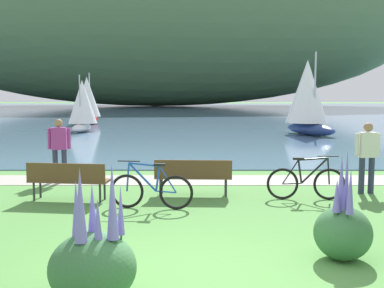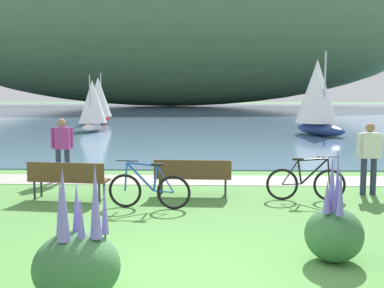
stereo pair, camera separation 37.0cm
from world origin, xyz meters
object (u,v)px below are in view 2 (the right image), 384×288
at_px(sailboat_toward_hillside, 92,105).
at_px(park_bench_further_along, 68,177).
at_px(person_at_shoreline, 62,145).
at_px(sailboat_nearest_to_shore, 99,100).
at_px(park_bench_near_camera, 193,174).
at_px(sailboat_mid_bay, 317,96).
at_px(bicycle_beside_path, 149,190).
at_px(bicycle_leaning_near_bench, 306,183).
at_px(person_on_the_grass, 369,154).

bearing_deg(sailboat_toward_hillside, park_bench_further_along, -78.32).
bearing_deg(person_at_shoreline, sailboat_nearest_to_shore, 100.26).
xyz_separation_m(park_bench_near_camera, sailboat_toward_hillside, (-6.57, 17.68, 1.10)).
bearing_deg(sailboat_mid_bay, bicycle_beside_path, -113.28).
distance_m(park_bench_near_camera, sailboat_mid_bay, 16.87).
bearing_deg(person_at_shoreline, bicycle_leaning_near_bench, -19.59).
bearing_deg(person_at_shoreline, person_on_the_grass, -11.07).
distance_m(park_bench_further_along, bicycle_beside_path, 2.06).
bearing_deg(sailboat_mid_bay, person_on_the_grass, -98.08).
bearing_deg(person_at_shoreline, sailboat_toward_hillside, 100.53).
height_order(bicycle_leaning_near_bench, person_at_shoreline, person_at_shoreline).
relative_size(park_bench_further_along, sailboat_nearest_to_shore, 0.49).
relative_size(park_bench_further_along, bicycle_beside_path, 1.05).
height_order(bicycle_beside_path, sailboat_mid_bay, sailboat_mid_bay).
bearing_deg(park_bench_further_along, sailboat_toward_hillside, 101.68).
bearing_deg(bicycle_beside_path, person_on_the_grass, 16.87).
xyz_separation_m(park_bench_further_along, sailboat_toward_hillside, (-3.76, 18.18, 1.10)).
distance_m(bicycle_beside_path, person_at_shoreline, 4.14).
distance_m(park_bench_near_camera, bicycle_leaning_near_bench, 2.59).
relative_size(person_at_shoreline, sailboat_toward_hillside, 0.51).
distance_m(park_bench_further_along, person_at_shoreline, 2.51).
distance_m(bicycle_beside_path, sailboat_nearest_to_shore, 26.39).
bearing_deg(person_on_the_grass, park_bench_near_camera, -175.79).
bearing_deg(bicycle_beside_path, bicycle_leaning_near_bench, 13.96).
relative_size(bicycle_beside_path, person_on_the_grass, 1.03).
xyz_separation_m(person_on_the_grass, sailboat_mid_bay, (2.16, 15.24, 1.19)).
bearing_deg(bicycle_leaning_near_bench, person_at_shoreline, 160.41).
distance_m(park_bench_further_along, person_on_the_grass, 7.04).
relative_size(bicycle_beside_path, sailboat_mid_bay, 0.39).
height_order(person_on_the_grass, sailboat_nearest_to_shore, sailboat_nearest_to_shore).
xyz_separation_m(park_bench_near_camera, person_on_the_grass, (4.17, 0.31, 0.46)).
bearing_deg(person_on_the_grass, sailboat_mid_bay, 81.92).
bearing_deg(park_bench_further_along, person_at_shoreline, 109.25).
distance_m(bicycle_beside_path, sailboat_mid_bay, 18.34).
xyz_separation_m(sailboat_nearest_to_shore, sailboat_mid_bay, (14.01, -8.69, 0.35)).
relative_size(park_bench_near_camera, park_bench_further_along, 0.98).
height_order(park_bench_near_camera, park_bench_further_along, same).
height_order(park_bench_near_camera, sailboat_mid_bay, sailboat_mid_bay).
bearing_deg(sailboat_nearest_to_shore, person_at_shoreline, -79.74).
relative_size(person_at_shoreline, sailboat_mid_bay, 0.38).
bearing_deg(sailboat_mid_bay, park_bench_further_along, -119.65).
height_order(park_bench_further_along, person_at_shoreline, person_at_shoreline).
height_order(park_bench_further_along, sailboat_nearest_to_shore, sailboat_nearest_to_shore).
height_order(bicycle_leaning_near_bench, sailboat_toward_hillside, sailboat_toward_hillside).
bearing_deg(sailboat_nearest_to_shore, bicycle_leaning_near_bench, -67.41).
bearing_deg(person_at_shoreline, park_bench_near_camera, -26.81).
xyz_separation_m(sailboat_nearest_to_shore, sailboat_toward_hillside, (1.11, -6.57, -0.19)).
distance_m(bicycle_leaning_near_bench, sailboat_toward_hillside, 20.26).
relative_size(park_bench_near_camera, sailboat_mid_bay, 0.40).
xyz_separation_m(park_bench_further_along, person_on_the_grass, (6.97, 0.81, 0.46)).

